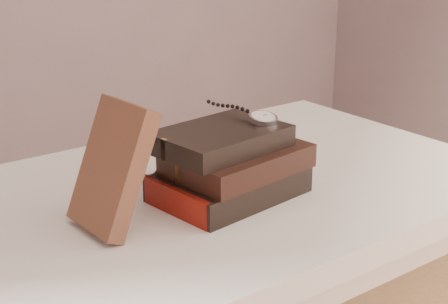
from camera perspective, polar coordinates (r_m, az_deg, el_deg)
table at (r=1.12m, az=-1.60°, el=-7.30°), size 1.00×0.60×0.75m
book_stack at (r=1.03m, az=0.50°, el=-1.10°), size 0.24×0.18×0.11m
journal at (r=0.93m, az=-9.48°, el=-1.28°), size 0.10×0.12×0.18m
pocket_watch at (r=1.04m, az=3.02°, el=3.01°), size 0.05×0.15×0.02m
eyeglasses at (r=1.03m, az=-5.58°, el=-0.53°), size 0.10×0.12×0.04m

